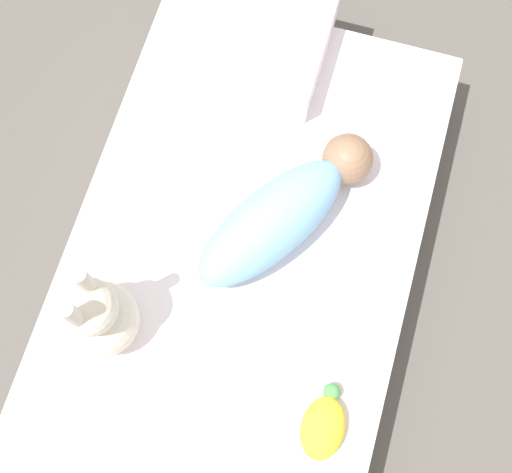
% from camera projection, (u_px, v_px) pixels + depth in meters
% --- Properties ---
extents(ground_plane, '(12.00, 12.00, 0.00)m').
position_uv_depth(ground_plane, '(243.00, 276.00, 1.93)').
color(ground_plane, '#514C47').
extents(bed_mattress, '(1.34, 0.82, 0.23)m').
position_uv_depth(bed_mattress, '(242.00, 265.00, 1.82)').
color(bed_mattress, white).
rests_on(bed_mattress, ground_plane).
extents(swaddled_baby, '(0.49, 0.37, 0.16)m').
position_uv_depth(swaddled_baby, '(283.00, 213.00, 1.66)').
color(swaddled_baby, '#7FB7E5').
rests_on(swaddled_baby, bed_mattress).
extents(pillow, '(0.37, 0.34, 0.11)m').
position_uv_depth(pillow, '(261.00, 35.00, 1.83)').
color(pillow, white).
rests_on(pillow, bed_mattress).
extents(bunny_plush, '(0.17, 0.17, 0.35)m').
position_uv_depth(bunny_plush, '(97.00, 315.00, 1.54)').
color(bunny_plush, beige).
rests_on(bunny_plush, bed_mattress).
extents(turtle_plush, '(0.17, 0.10, 0.06)m').
position_uv_depth(turtle_plush, '(323.00, 426.00, 1.56)').
color(turtle_plush, yellow).
rests_on(turtle_plush, bed_mattress).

